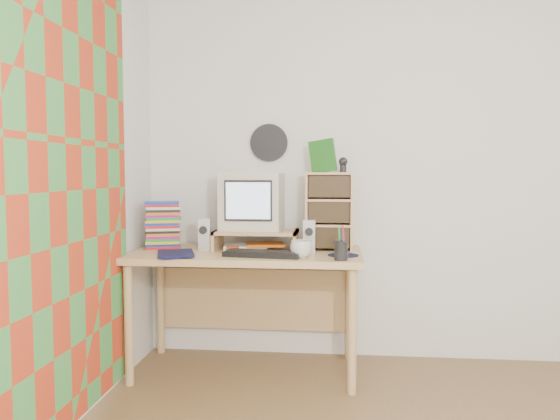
% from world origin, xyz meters
% --- Properties ---
extents(back_wall, '(3.50, 0.00, 3.50)m').
position_xyz_m(back_wall, '(0.00, 1.75, 1.25)').
color(back_wall, white).
rests_on(back_wall, floor).
extents(curtain, '(0.00, 2.20, 2.20)m').
position_xyz_m(curtain, '(-1.71, 0.48, 1.15)').
color(curtain, red).
rests_on(curtain, left_wall).
extents(wall_disc, '(0.25, 0.02, 0.25)m').
position_xyz_m(wall_disc, '(-0.93, 1.73, 1.43)').
color(wall_disc, black).
rests_on(wall_disc, back_wall).
extents(desk, '(1.40, 0.70, 0.75)m').
position_xyz_m(desk, '(-1.03, 1.44, 0.62)').
color(desk, tan).
rests_on(desk, floor).
extents(monitor_riser, '(0.52, 0.30, 0.12)m').
position_xyz_m(monitor_riser, '(-0.98, 1.48, 0.84)').
color(monitor_riser, tan).
rests_on(monitor_riser, desk).
extents(crt_monitor, '(0.38, 0.38, 0.36)m').
position_xyz_m(crt_monitor, '(-1.02, 1.53, 1.05)').
color(crt_monitor, beige).
rests_on(crt_monitor, monitor_riser).
extents(speaker_left, '(0.08, 0.08, 0.20)m').
position_xyz_m(speaker_left, '(-1.29, 1.40, 0.85)').
color(speaker_left, '#B9B8BD').
rests_on(speaker_left, desk).
extents(speaker_right, '(0.07, 0.07, 0.20)m').
position_xyz_m(speaker_right, '(-0.64, 1.40, 0.85)').
color(speaker_right, '#B9B8BD').
rests_on(speaker_right, desk).
extents(keyboard, '(0.46, 0.21, 0.03)m').
position_xyz_m(keyboard, '(-0.90, 1.19, 0.76)').
color(keyboard, black).
rests_on(keyboard, desk).
extents(dvd_stack, '(0.24, 0.20, 0.30)m').
position_xyz_m(dvd_stack, '(-1.58, 1.47, 0.90)').
color(dvd_stack, brown).
rests_on(dvd_stack, desk).
extents(cd_rack, '(0.29, 0.16, 0.48)m').
position_xyz_m(cd_rack, '(-0.53, 1.50, 0.99)').
color(cd_rack, tan).
rests_on(cd_rack, desk).
extents(mug, '(0.14, 0.14, 0.10)m').
position_xyz_m(mug, '(-0.68, 1.17, 0.80)').
color(mug, silver).
rests_on(mug, desk).
extents(diary, '(0.29, 0.25, 0.05)m').
position_xyz_m(diary, '(-1.50, 1.13, 0.77)').
color(diary, '#0E1036').
rests_on(diary, desk).
extents(mousepad, '(0.19, 0.19, 0.00)m').
position_xyz_m(mousepad, '(-0.44, 1.27, 0.75)').
color(mousepad, black).
rests_on(mousepad, desk).
extents(pen_cup, '(0.08, 0.08, 0.15)m').
position_xyz_m(pen_cup, '(-0.46, 1.10, 0.82)').
color(pen_cup, black).
rests_on(pen_cup, desk).
extents(papers, '(0.29, 0.24, 0.04)m').
position_xyz_m(papers, '(-1.00, 1.47, 0.77)').
color(papers, white).
rests_on(papers, desk).
extents(red_box, '(0.08, 0.06, 0.04)m').
position_xyz_m(red_box, '(-1.10, 1.33, 0.77)').
color(red_box, red).
rests_on(red_box, desk).
extents(game_box, '(0.16, 0.08, 0.20)m').
position_xyz_m(game_box, '(-0.57, 1.48, 1.33)').
color(game_box, '#1E611B').
rests_on(game_box, cd_rack).
extents(webcam, '(0.06, 0.06, 0.09)m').
position_xyz_m(webcam, '(-0.44, 1.46, 1.28)').
color(webcam, black).
rests_on(webcam, cd_rack).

